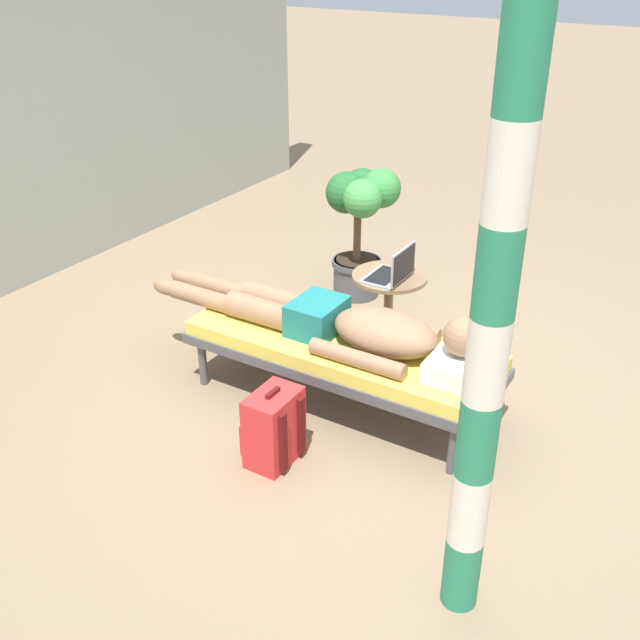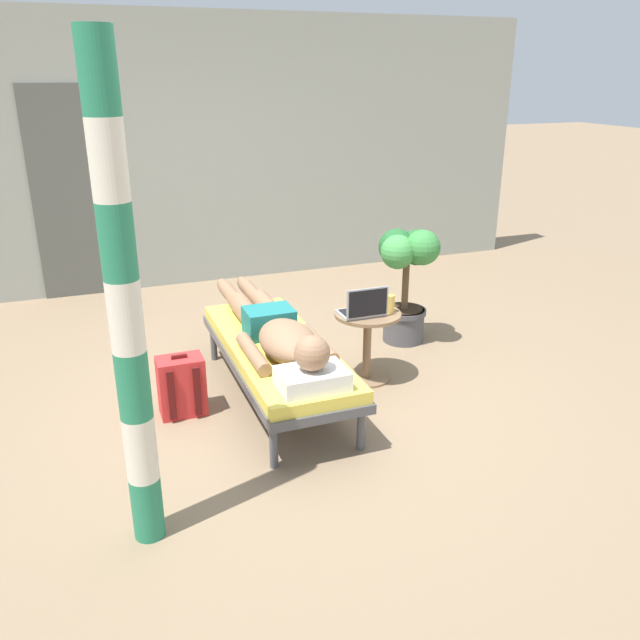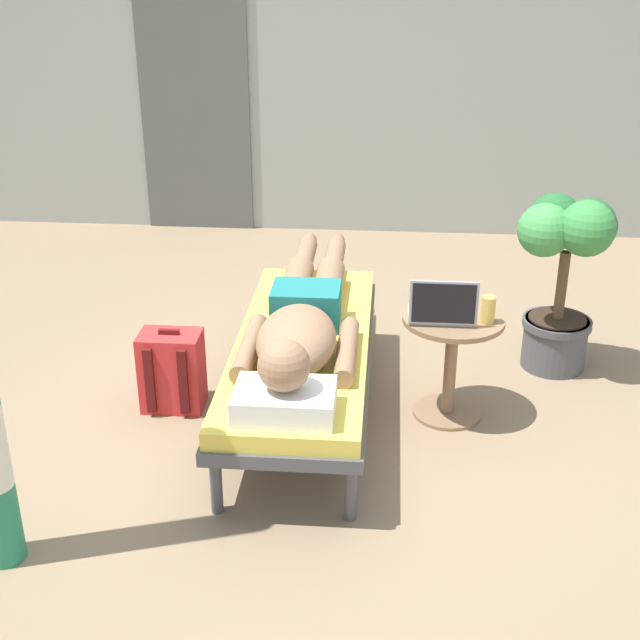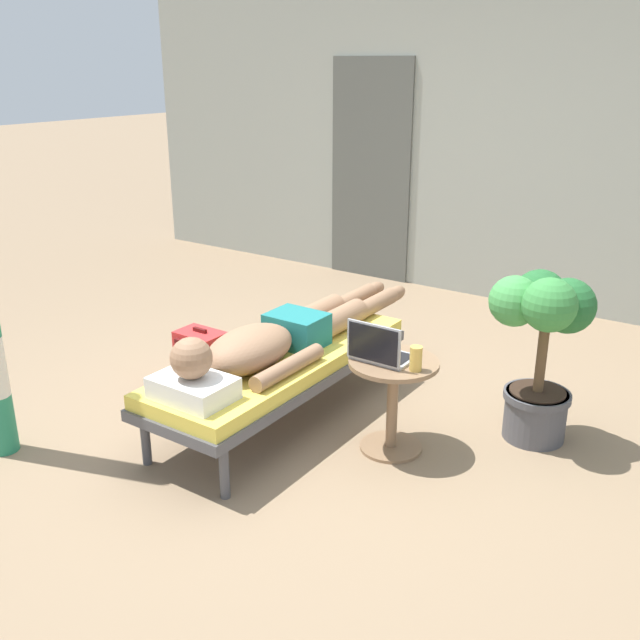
{
  "view_description": "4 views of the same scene",
  "coord_description": "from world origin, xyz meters",
  "px_view_note": "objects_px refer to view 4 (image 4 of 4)",
  "views": [
    {
      "loc": [
        -3.39,
        -1.83,
        2.47
      ],
      "look_at": [
        -0.26,
        0.09,
        0.54
      ],
      "focal_mm": 42.08,
      "sensor_mm": 36.0,
      "label": 1
    },
    {
      "loc": [
        -1.36,
        -3.93,
        2.15
      ],
      "look_at": [
        0.06,
        -0.21,
        0.62
      ],
      "focal_mm": 36.69,
      "sensor_mm": 36.0,
      "label": 2
    },
    {
      "loc": [
        0.2,
        -3.63,
        2.16
      ],
      "look_at": [
        -0.11,
        0.05,
        0.48
      ],
      "focal_mm": 47.79,
      "sensor_mm": 36.0,
      "label": 3
    },
    {
      "loc": [
        2.16,
        -3.01,
        2.01
      ],
      "look_at": [
        -0.11,
        0.28,
        0.55
      ],
      "focal_mm": 40.12,
      "sensor_mm": 36.0,
      "label": 4
    }
  ],
  "objects_px": {
    "potted_plant": "(543,333)",
    "lounge_chair": "(280,365)",
    "drink_glass": "(416,359)",
    "backpack": "(202,362)",
    "side_table": "(393,389)",
    "laptop": "(379,351)",
    "person_reclining": "(277,339)"
  },
  "relations": [
    {
      "from": "lounge_chair",
      "to": "person_reclining",
      "type": "xyz_separation_m",
      "value": [
        0.0,
        -0.03,
        0.17
      ]
    },
    {
      "from": "lounge_chair",
      "to": "backpack",
      "type": "bearing_deg",
      "value": 177.67
    },
    {
      "from": "person_reclining",
      "to": "backpack",
      "type": "distance_m",
      "value": 0.73
    },
    {
      "from": "side_table",
      "to": "laptop",
      "type": "xyz_separation_m",
      "value": [
        -0.06,
        -0.05,
        0.23
      ]
    },
    {
      "from": "side_table",
      "to": "backpack",
      "type": "relative_size",
      "value": 1.23
    },
    {
      "from": "backpack",
      "to": "potted_plant",
      "type": "xyz_separation_m",
      "value": [
        1.96,
        0.58,
        0.44
      ]
    },
    {
      "from": "backpack",
      "to": "potted_plant",
      "type": "distance_m",
      "value": 2.09
    },
    {
      "from": "side_table",
      "to": "backpack",
      "type": "distance_m",
      "value": 1.37
    },
    {
      "from": "backpack",
      "to": "drink_glass",
      "type": "bearing_deg",
      "value": -0.64
    },
    {
      "from": "lounge_chair",
      "to": "potted_plant",
      "type": "height_order",
      "value": "potted_plant"
    },
    {
      "from": "person_reclining",
      "to": "drink_glass",
      "type": "distance_m",
      "value": 0.86
    },
    {
      "from": "lounge_chair",
      "to": "potted_plant",
      "type": "relative_size",
      "value": 1.84
    },
    {
      "from": "drink_glass",
      "to": "backpack",
      "type": "height_order",
      "value": "drink_glass"
    },
    {
      "from": "side_table",
      "to": "potted_plant",
      "type": "relative_size",
      "value": 0.53
    },
    {
      "from": "side_table",
      "to": "person_reclining",
      "type": "bearing_deg",
      "value": -172.9
    },
    {
      "from": "backpack",
      "to": "laptop",
      "type": "bearing_deg",
      "value": -0.76
    },
    {
      "from": "drink_glass",
      "to": "side_table",
      "type": "bearing_deg",
      "value": 161.27
    },
    {
      "from": "laptop",
      "to": "backpack",
      "type": "xyz_separation_m",
      "value": [
        -1.3,
        0.02,
        -0.39
      ]
    },
    {
      "from": "laptop",
      "to": "backpack",
      "type": "distance_m",
      "value": 1.36
    },
    {
      "from": "drink_glass",
      "to": "backpack",
      "type": "bearing_deg",
      "value": 179.36
    },
    {
      "from": "side_table",
      "to": "drink_glass",
      "type": "xyz_separation_m",
      "value": [
        0.15,
        -0.05,
        0.23
      ]
    },
    {
      "from": "side_table",
      "to": "drink_glass",
      "type": "height_order",
      "value": "drink_glass"
    },
    {
      "from": "person_reclining",
      "to": "side_table",
      "type": "xyz_separation_m",
      "value": [
        0.71,
        0.09,
        -0.16
      ]
    },
    {
      "from": "person_reclining",
      "to": "side_table",
      "type": "height_order",
      "value": "person_reclining"
    },
    {
      "from": "lounge_chair",
      "to": "drink_glass",
      "type": "xyz_separation_m",
      "value": [
        0.86,
        0.01,
        0.24
      ]
    },
    {
      "from": "potted_plant",
      "to": "lounge_chair",
      "type": "bearing_deg",
      "value": -155.04
    },
    {
      "from": "side_table",
      "to": "laptop",
      "type": "bearing_deg",
      "value": -139.48
    },
    {
      "from": "drink_glass",
      "to": "potted_plant",
      "type": "distance_m",
      "value": 0.75
    },
    {
      "from": "lounge_chair",
      "to": "potted_plant",
      "type": "bearing_deg",
      "value": 24.96
    },
    {
      "from": "side_table",
      "to": "laptop",
      "type": "distance_m",
      "value": 0.24
    },
    {
      "from": "side_table",
      "to": "drink_glass",
      "type": "relative_size",
      "value": 4.04
    },
    {
      "from": "drink_glass",
      "to": "laptop",
      "type": "bearing_deg",
      "value": -179.88
    }
  ]
}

